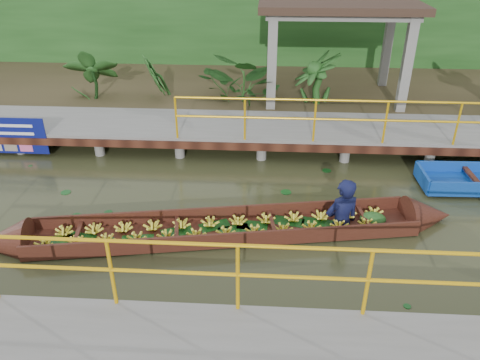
{
  "coord_description": "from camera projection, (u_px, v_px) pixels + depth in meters",
  "views": [
    {
      "loc": [
        1.1,
        -7.56,
        5.01
      ],
      "look_at": [
        0.61,
        0.5,
        0.6
      ],
      "focal_mm": 35.0,
      "sensor_mm": 36.0,
      "label": 1
    }
  ],
  "objects": [
    {
      "name": "ground",
      "position": [
        207.0,
        218.0,
        9.09
      ],
      "size": [
        80.0,
        80.0,
        0.0
      ],
      "primitive_type": "plane",
      "color": "#2A2E17",
      "rests_on": "ground"
    },
    {
      "name": "land_strip",
      "position": [
        234.0,
        89.0,
        15.55
      ],
      "size": [
        30.0,
        8.0,
        0.45
      ],
      "primitive_type": "cube",
      "color": "#352D1A",
      "rests_on": "ground"
    },
    {
      "name": "far_dock",
      "position": [
        224.0,
        128.0,
        11.86
      ],
      "size": [
        16.0,
        2.06,
        1.66
      ],
      "color": "slate",
      "rests_on": "ground"
    },
    {
      "name": "pavilion",
      "position": [
        337.0,
        14.0,
        13.09
      ],
      "size": [
        4.4,
        3.0,
        3.0
      ],
      "color": "slate",
      "rests_on": "ground"
    },
    {
      "name": "foliage_backdrop",
      "position": [
        239.0,
        20.0,
        16.89
      ],
      "size": [
        30.0,
        0.8,
        4.0
      ],
      "primitive_type": "cube",
      "color": "#173E14",
      "rests_on": "ground"
    },
    {
      "name": "vendor_boat",
      "position": [
        252.0,
        219.0,
        8.52
      ],
      "size": [
        8.69,
        2.29,
        2.25
      ],
      "rotation": [
        0.0,
        0.0,
        0.17
      ],
      "color": "#34170E",
      "rests_on": "ground"
    },
    {
      "name": "tropical_plants",
      "position": [
        309.0,
        83.0,
        13.07
      ],
      "size": [
        14.07,
        1.07,
        1.34
      ],
      "color": "#173E14",
      "rests_on": "ground"
    }
  ]
}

